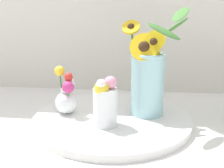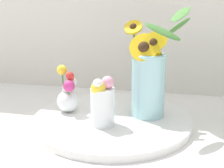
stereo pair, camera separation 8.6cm
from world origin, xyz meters
name	(u,v)px [view 1 (the left image)]	position (x,y,z in m)	size (l,w,h in m)	color
ground_plane	(105,127)	(0.00, 0.00, 0.00)	(6.00, 6.00, 0.00)	silver
serving_tray	(112,118)	(0.02, 0.04, 0.01)	(0.53, 0.53, 0.02)	white
mason_jar_sunflowers	(149,76)	(0.14, 0.07, 0.16)	(0.23, 0.23, 0.36)	#9ED1D6
vase_small_center	(105,103)	(0.01, -0.04, 0.10)	(0.07, 0.08, 0.15)	white
vase_bulb_right	(66,96)	(-0.14, 0.04, 0.08)	(0.08, 0.08, 0.16)	white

